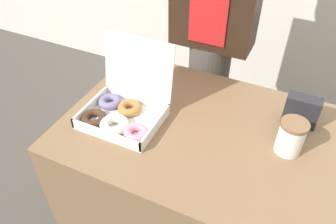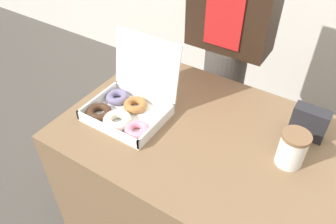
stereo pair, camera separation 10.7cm
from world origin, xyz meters
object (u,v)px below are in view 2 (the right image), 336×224
(donut_box, at_px, (126,106))
(person_customer, at_px, (230,30))
(napkin_holder, at_px, (309,123))
(coffee_cup, at_px, (292,149))

(donut_box, relative_size, person_customer, 0.19)
(donut_box, bearing_deg, person_customer, 75.53)
(person_customer, bearing_deg, napkin_holder, -35.05)
(donut_box, height_order, coffee_cup, donut_box)
(donut_box, height_order, person_customer, person_customer)
(coffee_cup, distance_m, person_customer, 0.66)
(coffee_cup, bearing_deg, napkin_holder, 85.64)
(donut_box, distance_m, coffee_cup, 0.60)
(person_customer, bearing_deg, donut_box, -104.47)
(donut_box, bearing_deg, napkin_holder, 22.87)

